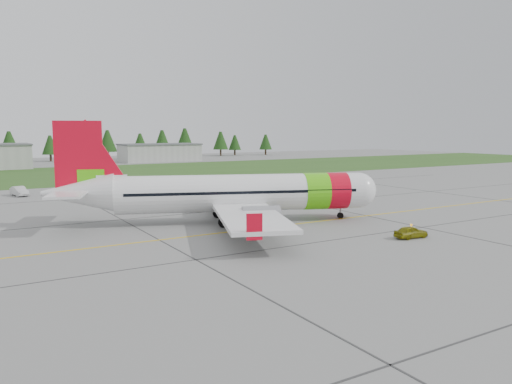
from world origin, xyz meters
TOP-DOWN VIEW (x-y plane):
  - ground at (0.00, 0.00)m, footprint 320.00×320.00m
  - aircraft at (-4.99, 12.48)m, footprint 34.10×32.41m
  - follow_me_car at (5.10, -2.99)m, footprint 1.22×1.40m
  - service_van at (-22.54, 47.93)m, footprint 1.79×1.72m
  - grass_strip at (0.00, 82.00)m, footprint 320.00×50.00m
  - taxi_guideline at (0.00, 8.00)m, footprint 120.00×0.25m
  - hangar_east at (25.00, 118.00)m, footprint 24.00×12.00m
  - treeline at (0.00, 138.00)m, footprint 160.00×8.00m

SIDE VIEW (x-z plane):
  - ground at x=0.00m, z-range 0.00..0.00m
  - taxi_guideline at x=0.00m, z-range 0.00..0.02m
  - grass_strip at x=0.00m, z-range 0.00..0.03m
  - follow_me_car at x=5.10m, z-range 0.00..3.28m
  - service_van at x=-22.54m, z-range 0.00..4.35m
  - hangar_east at x=25.00m, z-range 0.00..5.20m
  - aircraft at x=-4.99m, z-range -2.28..8.49m
  - treeline at x=0.00m, z-range 0.00..10.00m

